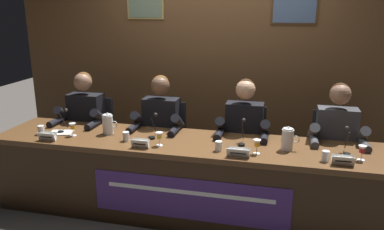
{
  "coord_description": "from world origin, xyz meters",
  "views": [
    {
      "loc": [
        0.76,
        -3.17,
        1.9
      ],
      "look_at": [
        0.0,
        0.0,
        0.97
      ],
      "focal_mm": 35.66,
      "sensor_mm": 36.0,
      "label": 1
    }
  ],
  "objects_px": {
    "conference_table": "(189,169)",
    "chair_center_left": "(165,146)",
    "juice_glass_far_left": "(73,127)",
    "water_cup_center_left": "(126,137)",
    "panelist_far_right": "(336,140)",
    "nameplate_far_left": "(47,136)",
    "microphone_far_right": "(347,145)",
    "water_cup_far_right": "(325,157)",
    "microphone_center_right": "(242,136)",
    "water_cup_far_left": "(41,130)",
    "water_pitcher_right_side": "(288,139)",
    "microphone_far_left": "(63,125)",
    "panelist_center_right": "(243,133)",
    "chair_far_right": "(331,160)",
    "nameplate_center_right": "(238,153)",
    "chair_far_left": "(94,139)",
    "microphone_center_left": "(153,130)",
    "juice_glass_center_left": "(159,136)",
    "juice_glass_center_right": "(257,144)",
    "water_cup_center_right": "(219,147)",
    "panelist_far_left": "(83,121)",
    "panelist_center_left": "(159,127)",
    "nameplate_center_left": "(140,143)",
    "water_pitcher_left_side": "(108,124)",
    "chair_center_right": "(244,152)",
    "document_stack_far_left": "(61,133)",
    "nameplate_far_right": "(343,160)",
    "juice_glass_far_right": "(362,150)"
  },
  "relations": [
    {
      "from": "conference_table",
      "to": "chair_center_left",
      "type": "xyz_separation_m",
      "value": [
        -0.43,
        0.66,
        -0.05
      ]
    },
    {
      "from": "juice_glass_far_left",
      "to": "water_cup_center_left",
      "type": "bearing_deg",
      "value": -1.9
    },
    {
      "from": "panelist_far_right",
      "to": "nameplate_far_left",
      "type": "bearing_deg",
      "value": -166.24
    },
    {
      "from": "microphone_far_right",
      "to": "water_cup_center_left",
      "type": "bearing_deg",
      "value": -176.21
    },
    {
      "from": "microphone_far_right",
      "to": "water_cup_far_right",
      "type": "bearing_deg",
      "value": -131.92
    },
    {
      "from": "water_cup_center_left",
      "to": "microphone_center_right",
      "type": "xyz_separation_m",
      "value": [
        1.04,
        0.15,
        0.04
      ]
    },
    {
      "from": "water_cup_far_left",
      "to": "water_pitcher_right_side",
      "type": "bearing_deg",
      "value": 3.03
    },
    {
      "from": "microphone_far_left",
      "to": "water_cup_center_left",
      "type": "bearing_deg",
      "value": -7.81
    },
    {
      "from": "panelist_center_right",
      "to": "chair_far_right",
      "type": "relative_size",
      "value": 1.36
    },
    {
      "from": "water_cup_far_left",
      "to": "nameplate_center_right",
      "type": "height_order",
      "value": "water_cup_far_left"
    },
    {
      "from": "water_cup_far_left",
      "to": "panelist_far_right",
      "type": "bearing_deg",
      "value": 10.03
    },
    {
      "from": "chair_far_left",
      "to": "microphone_center_right",
      "type": "bearing_deg",
      "value": -16.63
    },
    {
      "from": "microphone_center_left",
      "to": "chair_far_right",
      "type": "xyz_separation_m",
      "value": [
        1.66,
        0.52,
        -0.35
      ]
    },
    {
      "from": "juice_glass_center_left",
      "to": "microphone_center_right",
      "type": "height_order",
      "value": "microphone_center_right"
    },
    {
      "from": "water_cup_far_left",
      "to": "juice_glass_center_right",
      "type": "distance_m",
      "value": 2.05
    },
    {
      "from": "water_cup_center_right",
      "to": "microphone_far_left",
      "type": "bearing_deg",
      "value": 174.65
    },
    {
      "from": "chair_center_left",
      "to": "microphone_center_left",
      "type": "height_order",
      "value": "microphone_center_left"
    },
    {
      "from": "water_cup_far_left",
      "to": "chair_center_left",
      "type": "height_order",
      "value": "chair_center_left"
    },
    {
      "from": "panelist_far_left",
      "to": "chair_far_right",
      "type": "xyz_separation_m",
      "value": [
        2.57,
        0.2,
        -0.28
      ]
    },
    {
      "from": "panelist_center_left",
      "to": "juice_glass_far_left",
      "type": "bearing_deg",
      "value": -147.26
    },
    {
      "from": "juice_glass_center_left",
      "to": "water_pitcher_right_side",
      "type": "height_order",
      "value": "water_pitcher_right_side"
    },
    {
      "from": "nameplate_center_left",
      "to": "water_pitcher_left_side",
      "type": "relative_size",
      "value": 0.74
    },
    {
      "from": "panelist_center_right",
      "to": "nameplate_center_right",
      "type": "relative_size",
      "value": 6.64
    },
    {
      "from": "conference_table",
      "to": "microphone_center_right",
      "type": "relative_size",
      "value": 17.21
    },
    {
      "from": "panelist_far_right",
      "to": "chair_center_right",
      "type": "bearing_deg",
      "value": 166.84
    },
    {
      "from": "water_cup_center_left",
      "to": "chair_center_right",
      "type": "bearing_deg",
      "value": 33.47
    },
    {
      "from": "chair_far_right",
      "to": "juice_glass_center_left",
      "type": "bearing_deg",
      "value": -154.87
    },
    {
      "from": "water_cup_far_right",
      "to": "water_pitcher_right_side",
      "type": "height_order",
      "value": "water_pitcher_right_side"
    },
    {
      "from": "nameplate_center_left",
      "to": "panelist_far_right",
      "type": "relative_size",
      "value": 0.13
    },
    {
      "from": "panelist_far_right",
      "to": "water_pitcher_left_side",
      "type": "relative_size",
      "value": 5.91
    },
    {
      "from": "juice_glass_far_left",
      "to": "document_stack_far_left",
      "type": "relative_size",
      "value": 0.52
    },
    {
      "from": "juice_glass_far_left",
      "to": "juice_glass_center_left",
      "type": "xyz_separation_m",
      "value": [
        0.88,
        -0.07,
        0.0
      ]
    },
    {
      "from": "nameplate_far_right",
      "to": "water_cup_far_right",
      "type": "relative_size",
      "value": 1.98
    },
    {
      "from": "water_pitcher_left_side",
      "to": "water_pitcher_right_side",
      "type": "distance_m",
      "value": 1.68
    },
    {
      "from": "chair_center_left",
      "to": "water_cup_far_right",
      "type": "bearing_deg",
      "value": -25.65
    },
    {
      "from": "water_cup_center_right",
      "to": "microphone_far_right",
      "type": "distance_m",
      "value": 1.06
    },
    {
      "from": "panelist_center_right",
      "to": "water_pitcher_left_side",
      "type": "distance_m",
      "value": 1.31
    },
    {
      "from": "microphone_center_right",
      "to": "chair_center_right",
      "type": "bearing_deg",
      "value": 92.43
    },
    {
      "from": "water_cup_far_right",
      "to": "panelist_center_right",
      "type": "bearing_deg",
      "value": 142.08
    },
    {
      "from": "nameplate_far_right",
      "to": "nameplate_far_left",
      "type": "bearing_deg",
      "value": -179.42
    },
    {
      "from": "water_cup_center_right",
      "to": "juice_glass_far_right",
      "type": "distance_m",
      "value": 1.14
    },
    {
      "from": "panelist_center_right",
      "to": "water_cup_center_left",
      "type": "bearing_deg",
      "value": -155.1
    },
    {
      "from": "microphone_center_right",
      "to": "water_cup_far_right",
      "type": "xyz_separation_m",
      "value": [
        0.68,
        -0.23,
        -0.04
      ]
    },
    {
      "from": "water_cup_far_left",
      "to": "microphone_far_left",
      "type": "xyz_separation_m",
      "value": [
        0.17,
        0.11,
        0.04
      ]
    },
    {
      "from": "microphone_far_left",
      "to": "panelist_far_right",
      "type": "distance_m",
      "value": 2.6
    },
    {
      "from": "nameplate_far_left",
      "to": "chair_center_left",
      "type": "distance_m",
      "value": 1.24
    },
    {
      "from": "panelist_far_left",
      "to": "juice_glass_center_right",
      "type": "height_order",
      "value": "panelist_far_left"
    },
    {
      "from": "juice_glass_far_left",
      "to": "nameplate_center_left",
      "type": "xyz_separation_m",
      "value": [
        0.73,
        -0.16,
        -0.05
      ]
    },
    {
      "from": "chair_center_right",
      "to": "nameplate_far_right",
      "type": "height_order",
      "value": "chair_center_right"
    },
    {
      "from": "nameplate_center_left",
      "to": "conference_table",
      "type": "bearing_deg",
      "value": 20.92
    }
  ]
}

